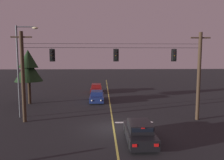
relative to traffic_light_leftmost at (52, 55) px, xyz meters
name	(u,v)px	position (x,y,z in m)	size (l,w,h in m)	color
ground_plane	(114,128)	(5.34, -2.06, -5.98)	(180.00, 180.00, 0.00)	black
lane_centre_stripe	(110,106)	(5.34, 6.02, -5.98)	(0.14, 60.00, 0.01)	#D1C64C
stop_bar_paint	(134,122)	(7.24, -0.58, -5.98)	(3.40, 0.36, 0.01)	silver
signal_span_assembly	(112,75)	(5.34, 0.02, -1.81)	(17.65, 0.32, 8.04)	#38281C
traffic_light_leftmost	(52,55)	(0.00, 0.00, 0.00)	(0.48, 0.41, 1.22)	black
traffic_light_left_inner	(116,55)	(5.67, 0.00, 0.00)	(0.48, 0.41, 1.22)	black
traffic_light_centre	(174,55)	(10.93, 0.00, 0.00)	(0.48, 0.41, 1.22)	black
car_waiting_near_lane	(139,132)	(6.98, -4.87, -5.34)	(1.80, 4.33, 1.39)	black
car_oncoming_lead	(97,97)	(3.68, 8.68, -5.34)	(1.80, 4.42, 1.39)	navy
car_oncoming_trailing	(96,88)	(3.38, 16.17, -5.34)	(1.80, 4.42, 1.39)	maroon
street_lamp_corner	(21,64)	(-3.27, 1.49, -0.79)	(2.11, 0.30, 8.74)	#4C4F54
tree_verge_near	(28,67)	(-4.74, 7.71, -1.41)	(3.40, 3.40, 6.74)	#332316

